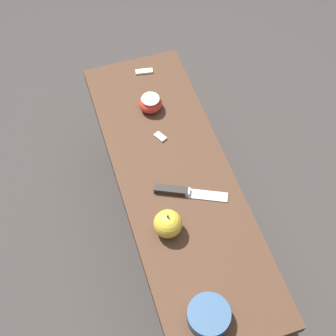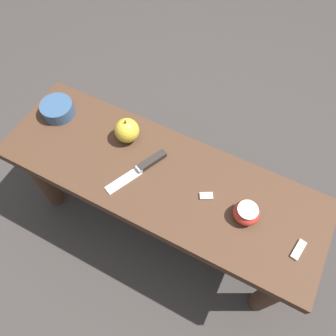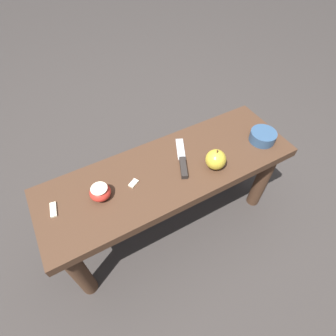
% 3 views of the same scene
% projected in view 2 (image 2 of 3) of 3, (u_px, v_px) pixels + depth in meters
% --- Properties ---
extents(ground_plane, '(8.00, 8.00, 0.00)m').
position_uv_depth(ground_plane, '(162.00, 223.00, 1.42)').
color(ground_plane, '#383330').
extents(wooden_bench, '(1.07, 0.35, 0.44)m').
position_uv_depth(wooden_bench, '(161.00, 188.00, 1.11)').
color(wooden_bench, '#472D1E').
rests_on(wooden_bench, ground_plane).
extents(knife, '(0.12, 0.21, 0.02)m').
position_uv_depth(knife, '(145.00, 166.00, 1.04)').
color(knife, '#B7BABF').
rests_on(knife, wooden_bench).
extents(apple_whole, '(0.08, 0.08, 0.09)m').
position_uv_depth(apple_whole, '(127.00, 130.00, 1.07)').
color(apple_whole, gold).
rests_on(apple_whole, wooden_bench).
extents(apple_cut, '(0.08, 0.08, 0.05)m').
position_uv_depth(apple_cut, '(246.00, 213.00, 0.94)').
color(apple_cut, red).
rests_on(apple_cut, wooden_bench).
extents(apple_slice_near_knife, '(0.05, 0.04, 0.01)m').
position_uv_depth(apple_slice_near_knife, '(206.00, 196.00, 1.00)').
color(apple_slice_near_knife, beige).
rests_on(apple_slice_near_knife, wooden_bench).
extents(apple_slice_center, '(0.03, 0.06, 0.01)m').
position_uv_depth(apple_slice_center, '(298.00, 250.00, 0.91)').
color(apple_slice_center, beige).
rests_on(apple_slice_center, wooden_bench).
extents(bowl, '(0.11, 0.11, 0.05)m').
position_uv_depth(bowl, '(57.00, 109.00, 1.14)').
color(bowl, '#335175').
rests_on(bowl, wooden_bench).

